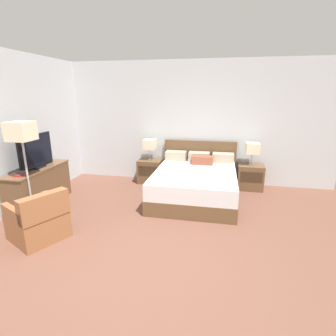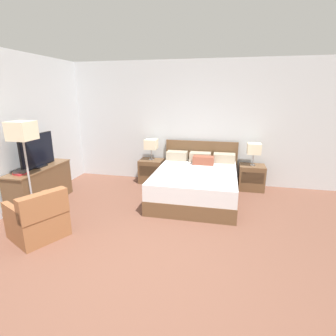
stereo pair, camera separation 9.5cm
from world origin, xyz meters
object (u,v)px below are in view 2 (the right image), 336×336
object	(u,v)px
nightstand_left	(152,171)
armchair_by_window	(39,220)
tv	(37,151)
dresser	(40,185)
table_lamp_left	(151,144)
book_red_cover	(21,173)
bed	(196,183)
table_lamp_right	(254,149)
floor_lamp	(23,137)
nightstand_right	(251,177)
book_blue_cover	(21,171)

from	to	relation	value
nightstand_left	armchair_by_window	world-z (taller)	armchair_by_window
armchair_by_window	tv	bearing A→B (deg)	125.11
dresser	tv	world-z (taller)	tv
table_lamp_left	book_red_cover	distance (m)	2.77
tv	bed	bearing A→B (deg)	17.99
table_lamp_right	bed	bearing A→B (deg)	-147.39
table_lamp_left	armchair_by_window	bearing A→B (deg)	-108.24
floor_lamp	table_lamp_left	bearing A→B (deg)	56.64
table_lamp_right	floor_lamp	size ratio (longest dim) A/B	0.30
nightstand_right	floor_lamp	world-z (taller)	floor_lamp
nightstand_left	floor_lamp	bearing A→B (deg)	-123.38
table_lamp_right	book_red_cover	size ratio (longest dim) A/B	2.49
table_lamp_left	dresser	xyz separation A→B (m)	(-1.73, -1.72, -0.55)
table_lamp_left	dresser	world-z (taller)	table_lamp_left
nightstand_left	armchair_by_window	distance (m)	2.97
bed	nightstand_right	world-z (taller)	bed
nightstand_left	book_blue_cover	distance (m)	2.81
bed	nightstand_right	size ratio (longest dim) A/B	3.74
table_lamp_left	armchair_by_window	size ratio (longest dim) A/B	0.53
table_lamp_right	book_red_cover	distance (m)	4.59
bed	nightstand_right	bearing A→B (deg)	32.56
tv	book_red_cover	world-z (taller)	tv
book_red_cover	dresser	bearing A→B (deg)	91.28
dresser	nightstand_left	bearing A→B (deg)	44.75
nightstand_right	book_red_cover	size ratio (longest dim) A/B	2.82
dresser	table_lamp_right	bearing A→B (deg)	22.99
nightstand_left	tv	size ratio (longest dim) A/B	0.64
armchair_by_window	table_lamp_left	bearing A→B (deg)	71.76
nightstand_left	tv	world-z (taller)	tv
armchair_by_window	nightstand_right	bearing A→B (deg)	40.95
floor_lamp	dresser	bearing A→B (deg)	114.47
floor_lamp	bed	bearing A→B (deg)	29.82
table_lamp_right	floor_lamp	bearing A→B (deg)	-149.31
dresser	floor_lamp	distance (m)	1.19
bed	floor_lamp	bearing A→B (deg)	-150.18
book_blue_cover	floor_lamp	world-z (taller)	floor_lamp
floor_lamp	nightstand_left	bearing A→B (deg)	56.62
book_red_cover	book_blue_cover	bearing A→B (deg)	0.00
book_blue_cover	nightstand_right	bearing A→B (deg)	28.12
nightstand_right	tv	xyz separation A→B (m)	(-4.05, -1.68, 0.76)
dresser	table_lamp_left	bearing A→B (deg)	44.77
table_lamp_right	armchair_by_window	world-z (taller)	table_lamp_right
bed	nightstand_left	bearing A→B (deg)	147.48
table_lamp_right	tv	world-z (taller)	tv
book_red_cover	floor_lamp	distance (m)	0.71
table_lamp_right	armchair_by_window	xyz separation A→B (m)	(-3.25, -2.82, -0.64)
table_lamp_left	book_red_cover	xyz separation A→B (m)	(-1.73, -2.16, -0.18)
table_lamp_left	book_blue_cover	bearing A→B (deg)	-128.52
bed	book_blue_cover	bearing A→B (deg)	-153.78
bed	table_lamp_left	xyz separation A→B (m)	(-1.16, 0.74, 0.61)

